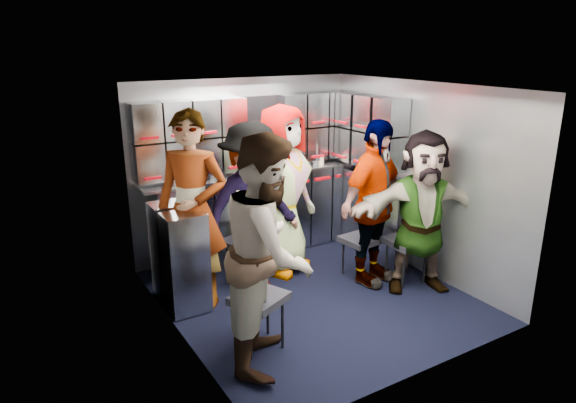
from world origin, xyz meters
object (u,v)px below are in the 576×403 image
jump_seat_near_right (407,244)px  attendant_arc_d (373,204)px  jump_seat_near_left (259,301)px  jump_seat_mid_right (360,241)px  attendant_standing (193,211)px  jump_seat_mid_left (245,244)px  jump_seat_center (274,233)px  attendant_arc_a (269,252)px  attendant_arc_e (422,212)px  attendant_arc_c (282,190)px  attendant_arc_b (252,209)px

jump_seat_near_right → attendant_arc_d: (-0.32, 0.20, 0.44)m
jump_seat_near_left → jump_seat_near_right: size_ratio=1.08×
jump_seat_mid_right → attendant_arc_d: (0.00, -0.18, 0.48)m
jump_seat_mid_right → attendant_standing: size_ratio=0.23×
jump_seat_mid_right → jump_seat_near_right: bearing=-49.7°
jump_seat_near_left → jump_seat_mid_left: bearing=68.9°
attendant_standing → jump_seat_near_right: bearing=24.5°
jump_seat_center → attendant_arc_a: (-0.95, -1.60, 0.55)m
jump_seat_mid_right → attendant_arc_e: (0.32, -0.56, 0.44)m
attendant_standing → attendant_arc_e: 2.29m
jump_seat_mid_right → attendant_arc_e: 0.78m
attendant_arc_a → jump_seat_mid_right: bearing=-24.8°
attendant_arc_c → attendant_arc_e: size_ratio=1.12×
jump_seat_center → jump_seat_mid_right: (0.66, -0.76, 0.02)m
attendant_arc_e → attendant_standing: bearing=-177.0°
jump_seat_mid_right → attendant_arc_c: bearing=138.9°
jump_seat_center → jump_seat_near_left: bearing=-123.8°
jump_seat_near_left → attendant_arc_e: 1.98m
jump_seat_near_left → jump_seat_center: jump_seat_near_left is taller
jump_seat_center → attendant_standing: (-1.12, -0.41, 0.58)m
jump_seat_mid_left → jump_seat_near_right: bearing=-31.0°
jump_seat_mid_left → attendant_arc_a: (-0.45, -1.36, 0.50)m
attendant_arc_a → attendant_arc_b: attendant_arc_a is taller
jump_seat_near_right → attendant_arc_e: (-0.00, -0.18, 0.40)m
jump_seat_near_left → jump_seat_mid_right: 1.74m
jump_seat_mid_right → jump_seat_mid_left: bearing=156.2°
attendant_standing → attendant_arc_e: size_ratio=1.14×
jump_seat_near_right → jump_seat_mid_right: bearing=130.3°
attendant_arc_a → attendant_arc_b: 1.26m
jump_seat_mid_right → attendant_arc_a: (-1.61, -0.85, 0.54)m
jump_seat_near_left → attendant_arc_a: size_ratio=0.28×
jump_seat_center → attendant_arc_d: (0.66, -0.94, 0.50)m
attendant_arc_b → attendant_arc_d: (1.16, -0.51, 0.00)m
attendant_standing → attendant_arc_a: attendant_standing is taller
jump_seat_near_right → attendant_arc_d: bearing=148.3°
attendant_arc_c → attendant_arc_d: size_ratio=1.06×
jump_seat_mid_left → attendant_arc_a: 1.52m
attendant_standing → attendant_arc_d: size_ratio=1.09×
jump_seat_near_right → attendant_standing: size_ratio=0.26×
jump_seat_mid_right → attendant_arc_d: 0.52m
jump_seat_mid_left → attendant_arc_b: 0.48m
attendant_arc_b → attendant_arc_d: 1.27m
jump_seat_mid_left → attendant_arc_d: bearing=-30.8°
jump_seat_mid_left → jump_seat_center: (0.50, 0.24, -0.05)m
attendant_arc_e → attendant_arc_d: bearing=156.7°
jump_seat_near_left → attendant_arc_d: (1.61, 0.49, 0.45)m
attendant_arc_a → attendant_arc_e: attendant_arc_a is taller
jump_seat_near_left → attendant_arc_d: size_ratio=0.30×
jump_seat_center → attendant_arc_c: size_ratio=0.25×
jump_seat_near_right → attendant_standing: bearing=160.9°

